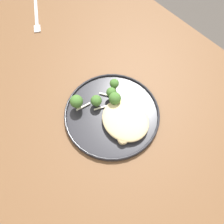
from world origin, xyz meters
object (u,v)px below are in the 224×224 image
at_px(seared_scallop_tiny_bay, 127,111).
at_px(dinner_fork, 37,17).
at_px(seared_scallop_left_edge, 120,113).
at_px(broccoli_floret_split_head, 96,101).
at_px(seared_scallop_center_golden, 123,139).
at_px(dinner_plate, 112,114).
at_px(broccoli_floret_right_tilted, 77,102).
at_px(broccoli_floret_beside_noodles, 115,99).
at_px(broccoli_floret_rear_charred, 110,92).
at_px(seared_scallop_right_edge, 130,134).
at_px(broccoli_floret_left_leaning, 114,84).
at_px(seared_scallop_tilted_round, 123,120).
at_px(seared_scallop_rear_pale, 136,128).

relative_size(seared_scallop_tiny_bay, dinner_fork, 0.17).
bearing_deg(seared_scallop_tiny_bay, seared_scallop_left_edge, 64.68).
bearing_deg(broccoli_floret_split_head, seared_scallop_center_golden, 174.74).
height_order(dinner_plate, dinner_fork, dinner_plate).
distance_m(seared_scallop_left_edge, broccoli_floret_right_tilted, 0.13).
bearing_deg(broccoli_floret_beside_noodles, seared_scallop_left_edge, 163.93).
distance_m(seared_scallop_tiny_bay, broccoli_floret_rear_charred, 0.08).
xyz_separation_m(seared_scallop_right_edge, seared_scallop_tiny_bay, (0.06, -0.04, 0.00)).
bearing_deg(broccoli_floret_left_leaning, broccoli_floret_beside_noodles, 141.33).
relative_size(seared_scallop_tilted_round, dinner_fork, 0.21).
relative_size(seared_scallop_tilted_round, seared_scallop_tiny_bay, 1.21).
bearing_deg(seared_scallop_tiny_bay, dinner_fork, -1.07).
height_order(broccoli_floret_split_head, dinner_fork, broccoli_floret_split_head).
height_order(seared_scallop_center_golden, broccoli_floret_left_leaning, broccoli_floret_left_leaning).
bearing_deg(seared_scallop_left_edge, seared_scallop_tilted_round, 161.01).
xyz_separation_m(broccoli_floret_split_head, dinner_fork, (0.47, -0.07, -0.03)).
xyz_separation_m(seared_scallop_tiny_bay, broccoli_floret_right_tilted, (0.11, 0.10, 0.02)).
distance_m(dinner_plate, seared_scallop_rear_pale, 0.09).
xyz_separation_m(broccoli_floret_right_tilted, dinner_fork, (0.44, -0.11, -0.04)).
bearing_deg(seared_scallop_left_edge, seared_scallop_rear_pale, -177.01).
bearing_deg(seared_scallop_rear_pale, broccoli_floret_split_head, 15.70).
distance_m(seared_scallop_center_golden, seared_scallop_right_edge, 0.03).
xyz_separation_m(seared_scallop_rear_pale, seared_scallop_left_edge, (0.07, 0.00, -0.00)).
xyz_separation_m(seared_scallop_center_golden, broccoli_floret_left_leaning, (0.15, -0.09, 0.02)).
xyz_separation_m(dinner_plate, seared_scallop_left_edge, (-0.02, -0.02, 0.01)).
height_order(broccoli_floret_rear_charred, broccoli_floret_right_tilted, broccoli_floret_right_tilted).
bearing_deg(broccoli_floret_split_head, seared_scallop_tilted_round, -164.43).
bearing_deg(broccoli_floret_rear_charred, seared_scallop_right_edge, 163.58).
relative_size(seared_scallop_center_golden, dinner_fork, 0.17).
bearing_deg(seared_scallop_rear_pale, seared_scallop_tiny_bay, -17.51).
distance_m(seared_scallop_tilted_round, broccoli_floret_rear_charred, 0.10).
bearing_deg(seared_scallop_right_edge, seared_scallop_tilted_round, -16.52).
xyz_separation_m(seared_scallop_center_golden, seared_scallop_right_edge, (-0.00, -0.03, -0.00)).
height_order(seared_scallop_rear_pale, broccoli_floret_right_tilted, broccoli_floret_right_tilted).
relative_size(dinner_plate, seared_scallop_right_edge, 9.12).
height_order(dinner_plate, seared_scallop_right_edge, seared_scallop_right_edge).
bearing_deg(seared_scallop_left_edge, seared_scallop_tiny_bay, -115.32).
distance_m(seared_scallop_right_edge, broccoli_floret_right_tilted, 0.18).
bearing_deg(seared_scallop_center_golden, broccoli_floret_left_leaning, -32.29).
distance_m(dinner_plate, broccoli_floret_beside_noodles, 0.05).
bearing_deg(seared_scallop_rear_pale, seared_scallop_left_edge, 2.99).
bearing_deg(broccoli_floret_rear_charred, dinner_plate, 144.71).
relative_size(seared_scallop_right_edge, broccoli_floret_right_tilted, 0.55).
bearing_deg(dinner_plate, seared_scallop_rear_pale, -167.50).
xyz_separation_m(seared_scallop_right_edge, broccoli_floret_split_head, (0.14, 0.01, 0.02)).
xyz_separation_m(broccoli_floret_rear_charred, broccoli_floret_right_tilted, (0.04, 0.10, 0.00)).
height_order(broccoli_floret_split_head, broccoli_floret_rear_charred, broccoli_floret_rear_charred).
distance_m(broccoli_floret_rear_charred, broccoli_floret_right_tilted, 0.11).
height_order(seared_scallop_right_edge, dinner_fork, seared_scallop_right_edge).
xyz_separation_m(broccoli_floret_beside_noodles, broccoli_floret_left_leaning, (0.04, -0.04, -0.01)).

